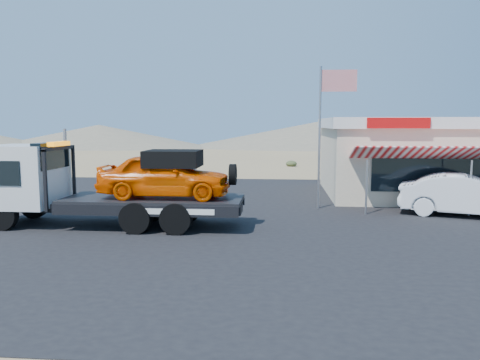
% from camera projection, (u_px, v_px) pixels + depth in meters
% --- Properties ---
extents(ground, '(120.00, 120.00, 0.00)m').
position_uv_depth(ground, '(191.00, 230.00, 16.10)').
color(ground, '#947A54').
rests_on(ground, ground).
extents(asphalt_lot, '(32.00, 24.00, 0.02)m').
position_uv_depth(asphalt_lot, '(254.00, 214.00, 18.89)').
color(asphalt_lot, black).
rests_on(asphalt_lot, ground).
extents(tow_truck, '(8.95, 2.65, 2.99)m').
position_uv_depth(tow_truck, '(107.00, 181.00, 16.55)').
color(tow_truck, black).
rests_on(tow_truck, asphalt_lot).
extents(white_sedan, '(5.28, 3.16, 1.64)m').
position_uv_depth(white_sedan, '(466.00, 195.00, 18.37)').
color(white_sedan, silver).
rests_on(white_sedan, asphalt_lot).
extents(jerky_store, '(10.40, 9.97, 3.90)m').
position_uv_depth(jerky_store, '(427.00, 156.00, 23.84)').
color(jerky_store, beige).
rests_on(jerky_store, asphalt_lot).
extents(flagpole, '(1.55, 0.10, 6.00)m').
position_uv_depth(flagpole, '(325.00, 121.00, 19.68)').
color(flagpole, '#99999E').
rests_on(flagpole, asphalt_lot).
extents(distant_hills, '(126.00, 48.00, 4.20)m').
position_uv_depth(distant_hills, '(196.00, 135.00, 71.25)').
color(distant_hills, '#726B59').
rests_on(distant_hills, ground).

